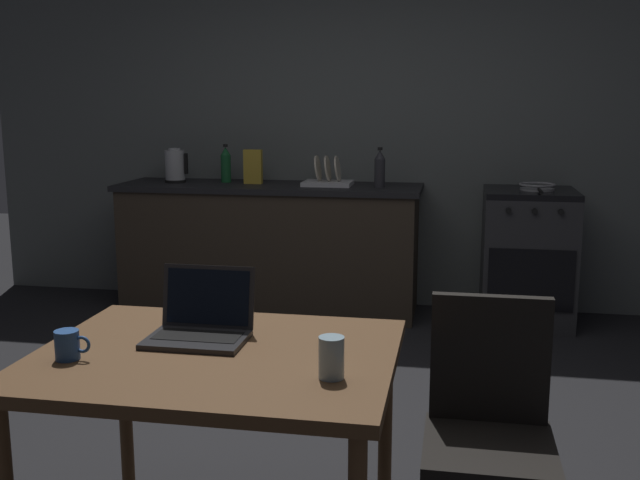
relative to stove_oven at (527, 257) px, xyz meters
The scene contains 15 objects.
ground_plane 2.46m from the stove_oven, 118.97° to the right, with size 12.00×12.00×0.00m, color black.
back_wall 1.33m from the stove_oven, 157.97° to the left, with size 6.40×0.10×2.79m, color slate.
kitchen_counter 1.80m from the stove_oven, behind, with size 2.16×0.64×0.92m.
stove_oven is the anchor object (origin of this frame).
dining_table 3.24m from the stove_oven, 112.13° to the right, with size 1.12×0.89×0.73m.
chair 2.89m from the stove_oven, 97.30° to the right, with size 0.40×0.40×0.89m.
laptop 3.18m from the stove_oven, 114.42° to the right, with size 0.32×0.26×0.23m.
electric_kettle 2.57m from the stove_oven, behind, with size 0.17×0.15×0.25m.
bottle 1.17m from the stove_oven, behind, with size 0.07×0.07×0.27m.
frying_pan 0.49m from the stove_oven, 35.01° to the right, with size 0.24×0.41×0.05m.
coffee_mug 3.55m from the stove_oven, 117.48° to the right, with size 0.11×0.07×0.09m.
drinking_glass 3.27m from the stove_oven, 104.66° to the right, with size 0.07×0.07×0.12m.
cereal_box 2.01m from the stove_oven, behind, with size 0.13×0.05×0.24m.
dish_rack 1.47m from the stove_oven, behind, with size 0.34×0.26×0.21m.
bottle_b 2.23m from the stove_oven, behind, with size 0.07×0.07×0.28m.
Camera 1 is at (0.68, -3.00, 1.50)m, focal length 41.75 mm.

